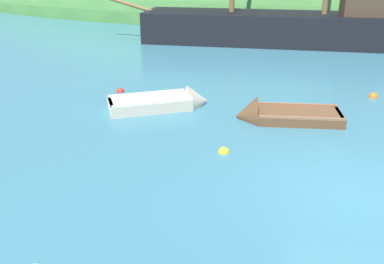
% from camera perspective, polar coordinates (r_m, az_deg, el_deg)
% --- Properties ---
extents(ground_plane, '(120.00, 120.00, 0.00)m').
position_cam_1_polar(ground_plane, '(9.56, 20.88, -7.94)').
color(ground_plane, teal).
extents(shore_hill, '(53.47, 22.19, 12.34)m').
position_cam_1_polar(shore_hill, '(40.18, 5.43, 15.92)').
color(shore_hill, '#477F3D').
rests_on(shore_hill, ground).
extents(sailing_ship, '(17.73, 4.90, 12.81)m').
position_cam_1_polar(sailing_ship, '(24.66, 11.99, 12.82)').
color(sailing_ship, black).
rests_on(sailing_ship, ground).
extents(rowboat_outer_right, '(3.30, 2.72, 1.08)m').
position_cam_1_polar(rowboat_outer_right, '(13.94, -3.46, 3.73)').
color(rowboat_outer_right, beige).
rests_on(rowboat_outer_right, ground).
extents(rowboat_far, '(3.31, 1.86, 1.22)m').
position_cam_1_polar(rowboat_far, '(13.15, 11.28, 1.95)').
color(rowboat_far, brown).
rests_on(rowboat_far, ground).
extents(buoy_red, '(0.29, 0.29, 0.29)m').
position_cam_1_polar(buoy_red, '(15.82, -9.50, 5.31)').
color(buoy_red, red).
rests_on(buoy_red, ground).
extents(buoy_yellow, '(0.28, 0.28, 0.28)m').
position_cam_1_polar(buoy_yellow, '(10.84, 4.23, -2.70)').
color(buoy_yellow, yellow).
rests_on(buoy_yellow, ground).
extents(buoy_orange, '(0.32, 0.32, 0.32)m').
position_cam_1_polar(buoy_orange, '(16.28, 22.95, 4.30)').
color(buoy_orange, orange).
rests_on(buoy_orange, ground).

